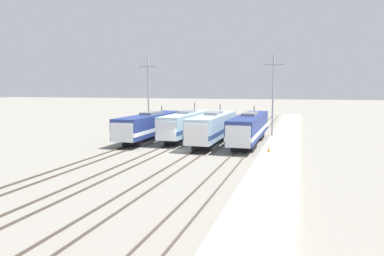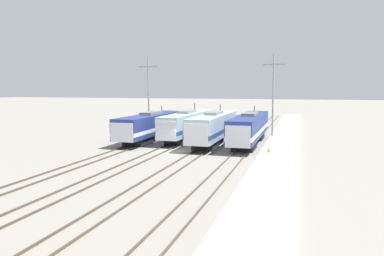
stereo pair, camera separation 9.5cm
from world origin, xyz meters
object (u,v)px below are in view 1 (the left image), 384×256
Objects in this scene: locomotive_center_right at (213,128)px; catenary_tower_left at (148,93)px; catenary_tower_right at (273,94)px; traffic_cone at (269,150)px; locomotive_center_left at (186,125)px; locomotive_far_left at (150,126)px; locomotive_far_right at (249,128)px.

catenary_tower_left is at bearing 149.14° from locomotive_center_right.
catenary_tower_right is at bearing 0.00° from catenary_tower_left.
locomotive_center_right is at bearing 139.61° from traffic_cone.
catenary_tower_right is at bearing 19.81° from locomotive_center_left.
catenary_tower_right reaches higher than locomotive_far_left.
locomotive_center_right is at bearing -33.18° from locomotive_center_left.
catenary_tower_left reaches higher than locomotive_center_right.
locomotive_center_left reaches higher than traffic_cone.
catenary_tower_left is (-2.82, 6.27, 4.31)m from locomotive_far_left.
locomotive_far_right reaches higher than traffic_cone.
locomotive_center_right is 1.47× the size of catenary_tower_left.
locomotive_center_right is (9.00, -0.79, 0.10)m from locomotive_far_left.
traffic_cone is at bearing -68.01° from locomotive_far_right.
catenary_tower_left is at bearing 150.63° from locomotive_center_left.
locomotive_center_left is 1.47× the size of catenary_tower_right.
catenary_tower_right reaches higher than traffic_cone.
catenary_tower_right is (11.44, 4.12, 4.25)m from locomotive_center_left.
catenary_tower_left is at bearing 160.11° from locomotive_far_right.
catenary_tower_right is at bearing 45.51° from locomotive_center_right.
traffic_cone is at bearing -40.39° from locomotive_center_right.
locomotive_far_right is 1.64× the size of catenary_tower_left.
locomotive_center_right is at bearing -30.86° from catenary_tower_left.
catenary_tower_right reaches higher than locomotive_far_right.
catenary_tower_left is 18.77m from catenary_tower_right.
locomotive_center_left is 9.17m from locomotive_far_right.
locomotive_far_right is (4.50, 1.16, -0.04)m from locomotive_center_right.
catenary_tower_left is at bearing 145.15° from traffic_cone.
locomotive_center_right is 4.65m from locomotive_far_right.
catenary_tower_right is at bearing 92.66° from traffic_cone.
locomotive_center_right is (4.50, -2.94, 0.04)m from locomotive_center_left.
catenary_tower_left reaches higher than locomotive_far_right.
traffic_cone is (0.63, -13.50, -5.67)m from catenary_tower_right.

